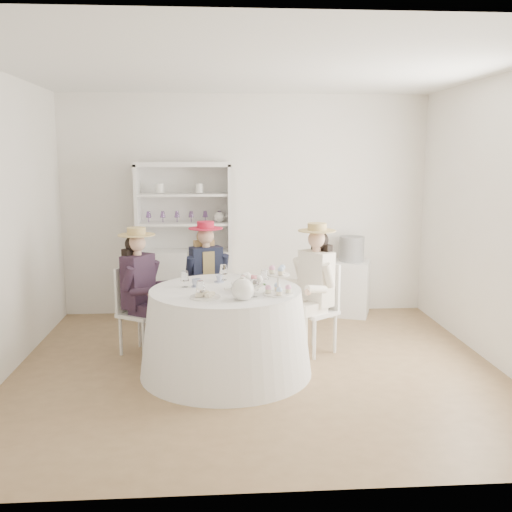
{
  "coord_description": "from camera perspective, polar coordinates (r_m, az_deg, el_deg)",
  "views": [
    {
      "loc": [
        -0.36,
        -5.06,
        1.96
      ],
      "look_at": [
        0.0,
        0.1,
        1.05
      ],
      "focal_mm": 40.0,
      "sensor_mm": 36.0,
      "label": 1
    }
  ],
  "objects": [
    {
      "name": "sandwich_plate",
      "position": [
        4.83,
        -5.11,
        -4.0
      ],
      "size": [
        0.26,
        0.26,
        0.06
      ],
      "rotation": [
        0.0,
        0.0,
        -0.42
      ],
      "color": "white",
      "rests_on": "tea_table"
    },
    {
      "name": "teacup_c",
      "position": [
        5.25,
        -0.43,
        -2.65
      ],
      "size": [
        0.1,
        0.1,
        0.06
      ],
      "primitive_type": "imported",
      "rotation": [
        0.0,
        0.0,
        0.31
      ],
      "color": "white",
      "rests_on": "tea_table"
    },
    {
      "name": "stemware_set",
      "position": [
        5.11,
        -3.07,
        -2.51
      ],
      "size": [
        0.81,
        0.78,
        0.15
      ],
      "color": "white",
      "rests_on": "tea_table"
    },
    {
      "name": "wall_front",
      "position": [
        3.14,
        2.64,
        -1.25
      ],
      "size": [
        4.5,
        0.0,
        4.5
      ],
      "primitive_type": "plane",
      "rotation": [
        -1.57,
        0.0,
        0.0
      ],
      "color": "white",
      "rests_on": "ground"
    },
    {
      "name": "ground",
      "position": [
        5.44,
        0.07,
        -11.15
      ],
      "size": [
        4.5,
        4.5,
        0.0
      ],
      "primitive_type": "plane",
      "color": "olive",
      "rests_on": "ground"
    },
    {
      "name": "table_teapot",
      "position": [
        4.73,
        -1.3,
        -3.36
      ],
      "size": [
        0.27,
        0.19,
        0.2
      ],
      "rotation": [
        0.0,
        0.0,
        0.41
      ],
      "color": "white",
      "rests_on": "tea_table"
    },
    {
      "name": "spare_chair",
      "position": [
        6.3,
        -4.88,
        -3.43
      ],
      "size": [
        0.54,
        0.54,
        0.94
      ],
      "rotation": [
        0.0,
        0.0,
        2.46
      ],
      "color": "silver",
      "rests_on": "ground"
    },
    {
      "name": "side_table",
      "position": [
        7.19,
        9.43,
        -3.17
      ],
      "size": [
        0.56,
        0.56,
        0.68
      ],
      "primitive_type": "cube",
      "rotation": [
        0.0,
        0.0,
        -0.35
      ],
      "color": "silver",
      "rests_on": "ground"
    },
    {
      "name": "tea_table",
      "position": [
        5.23,
        -3.02,
        -7.52
      ],
      "size": [
        1.56,
        1.56,
        0.78
      ],
      "rotation": [
        0.0,
        0.0,
        -0.43
      ],
      "color": "white",
      "rests_on": "ground"
    },
    {
      "name": "flower_bowl",
      "position": [
        5.04,
        -1.07,
        -3.21
      ],
      "size": [
        0.31,
        0.31,
        0.06
      ],
      "primitive_type": "imported",
      "rotation": [
        0.0,
        0.0,
        0.35
      ],
      "color": "white",
      "rests_on": "tea_table"
    },
    {
      "name": "wall_back",
      "position": [
        7.09,
        -1.06,
        5.05
      ],
      "size": [
        4.5,
        0.0,
        4.5
      ],
      "primitive_type": "plane",
      "rotation": [
        1.57,
        0.0,
        0.0
      ],
      "color": "white",
      "rests_on": "ground"
    },
    {
      "name": "guest_mid",
      "position": [
        6.11,
        -4.94,
        -1.74
      ],
      "size": [
        0.48,
        0.52,
        1.28
      ],
      "rotation": [
        0.0,
        0.0,
        0.32
      ],
      "color": "silver",
      "rests_on": "ground"
    },
    {
      "name": "wall_right",
      "position": [
        5.72,
        23.21,
        3.06
      ],
      "size": [
        0.0,
        4.5,
        4.5
      ],
      "primitive_type": "plane",
      "rotation": [
        1.57,
        0.0,
        -1.57
      ],
      "color": "white",
      "rests_on": "ground"
    },
    {
      "name": "guest_left",
      "position": [
        5.74,
        -11.52,
        -2.72
      ],
      "size": [
        0.55,
        0.51,
        1.27
      ],
      "rotation": [
        0.0,
        0.0,
        1.01
      ],
      "color": "silver",
      "rests_on": "ground"
    },
    {
      "name": "hutch",
      "position": [
        6.95,
        -7.08,
        -0.76
      ],
      "size": [
        1.14,
        0.48,
        1.89
      ],
      "rotation": [
        0.0,
        0.0,
        -0.05
      ],
      "color": "silver",
      "rests_on": "ground"
    },
    {
      "name": "cupcake_stand",
      "position": [
        4.91,
        2.24,
        -2.84
      ],
      "size": [
        0.26,
        0.26,
        0.25
      ],
      "rotation": [
        0.0,
        0.0,
        -0.39
      ],
      "color": "white",
      "rests_on": "tea_table"
    },
    {
      "name": "flower_arrangement",
      "position": [
        5.07,
        -0.56,
        -2.43
      ],
      "size": [
        0.19,
        0.18,
        0.07
      ],
      "rotation": [
        0.0,
        0.0,
        0.42
      ],
      "color": "#D46A75",
      "rests_on": "tea_table"
    },
    {
      "name": "teacup_b",
      "position": [
        5.39,
        -3.71,
        -2.31
      ],
      "size": [
        0.08,
        0.08,
        0.06
      ],
      "primitive_type": "imported",
      "rotation": [
        0.0,
        0.0,
        -0.26
      ],
      "color": "white",
      "rests_on": "tea_table"
    },
    {
      "name": "guest_right",
      "position": [
        5.68,
        5.87,
        -2.48
      ],
      "size": [
        0.56,
        0.54,
        1.31
      ],
      "rotation": [
        0.0,
        0.0,
        -0.93
      ],
      "color": "silver",
      "rests_on": "ground"
    },
    {
      "name": "hatbox",
      "position": [
        7.09,
        9.54,
        0.7
      ],
      "size": [
        0.39,
        0.39,
        0.31
      ],
      "primitive_type": "cylinder",
      "rotation": [
        0.0,
        0.0,
        -0.33
      ],
      "color": "black",
      "rests_on": "side_table"
    },
    {
      "name": "teacup_a",
      "position": [
        5.22,
        -5.96,
        -2.74
      ],
      "size": [
        0.11,
        0.11,
        0.07
      ],
      "primitive_type": "imported",
      "rotation": [
        0.0,
        0.0,
        0.36
      ],
      "color": "white",
      "rests_on": "tea_table"
    },
    {
      "name": "ceiling",
      "position": [
        5.12,
        0.08,
        18.29
      ],
      "size": [
        4.5,
        4.5,
        0.0
      ],
      "primitive_type": "plane",
      "rotation": [
        3.14,
        0.0,
        0.0
      ],
      "color": "white",
      "rests_on": "wall_back"
    }
  ]
}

